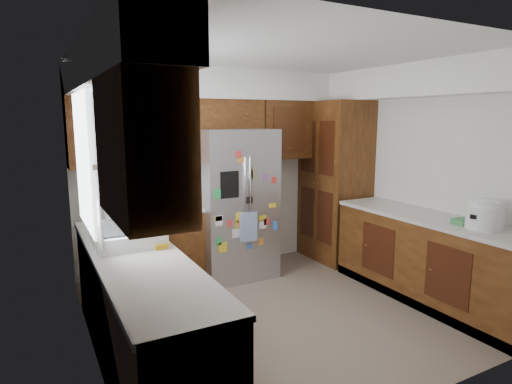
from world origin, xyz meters
TOP-DOWN VIEW (x-y plane):
  - floor at (0.00, 0.00)m, footprint 3.60×3.60m
  - room_shell at (-0.11, 0.36)m, footprint 3.64×3.24m
  - left_counter_run at (-1.36, 0.03)m, footprint 1.36×3.20m
  - right_counter_run at (1.50, -0.47)m, footprint 0.63×2.25m
  - pantry at (1.50, 1.15)m, footprint 0.60×0.90m
  - fridge at (-0.00, 1.20)m, footprint 0.90×0.79m
  - bridge_cabinet at (0.00, 1.43)m, footprint 0.96×0.34m
  - fridge_top_items at (-0.02, 1.41)m, footprint 0.85×0.37m
  - sink_assembly at (-1.50, 0.10)m, footprint 0.52×0.73m
  - left_counter_clutter at (-1.43, 0.82)m, footprint 0.44×0.87m
  - rice_cooker at (1.50, -1.04)m, footprint 0.33×0.32m
  - paper_towel at (1.55, -1.13)m, footprint 0.13×0.13m

SIDE VIEW (x-z plane):
  - floor at x=0.00m, z-range 0.00..0.00m
  - right_counter_run at x=1.50m, z-range -0.04..0.88m
  - left_counter_run at x=-1.36m, z-range -0.03..0.89m
  - fridge at x=0.00m, z-range 0.00..1.80m
  - sink_assembly at x=-1.50m, z-range 0.80..1.17m
  - left_counter_clutter at x=-1.43m, z-range 0.86..1.24m
  - paper_towel at x=1.55m, z-range 0.92..1.20m
  - rice_cooker at x=1.50m, z-range 0.93..1.21m
  - pantry at x=1.50m, z-range 0.00..2.15m
  - room_shell at x=-0.11m, z-range 0.56..3.08m
  - bridge_cabinet at x=0.00m, z-range 1.80..2.15m
  - fridge_top_items at x=-0.02m, z-range 2.15..2.39m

